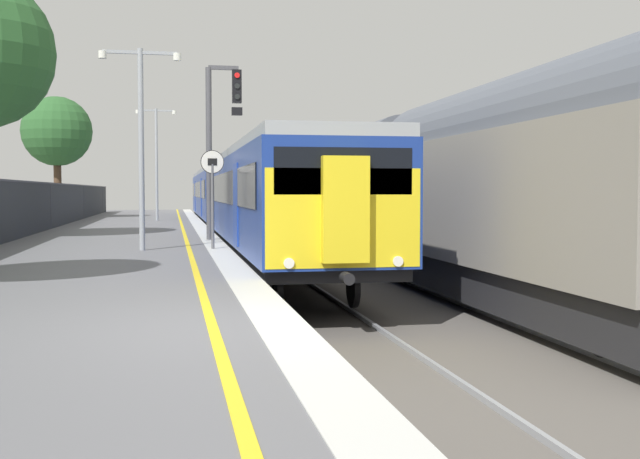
{
  "coord_description": "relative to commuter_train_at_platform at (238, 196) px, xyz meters",
  "views": [
    {
      "loc": [
        -0.77,
        -8.43,
        1.48
      ],
      "look_at": [
        1.89,
        5.49,
        0.78
      ],
      "focal_mm": 43.52,
      "sensor_mm": 36.0,
      "label": 1
    }
  ],
  "objects": [
    {
      "name": "freight_train_adjacent_track",
      "position": [
        4.0,
        -5.42,
        0.31
      ],
      "size": [
        2.6,
        40.67,
        4.71
      ],
      "color": "#232326",
      "rests_on": "ground"
    },
    {
      "name": "commuter_train_at_platform",
      "position": [
        0.0,
        0.0,
        0.0
      ],
      "size": [
        2.83,
        42.63,
        3.81
      ],
      "color": "navy",
      "rests_on": "ground"
    },
    {
      "name": "signal_gantry",
      "position": [
        -1.48,
        -10.19,
        2.01
      ],
      "size": [
        1.1,
        0.24,
        5.26
      ],
      "color": "#47474C",
      "rests_on": "ground"
    },
    {
      "name": "platform_lamp_far",
      "position": [
        -3.6,
        6.07,
        2.05
      ],
      "size": [
        2.0,
        0.2,
        5.63
      ],
      "color": "#93999E",
      "rests_on": "ground"
    },
    {
      "name": "speed_limit_sign",
      "position": [
        -1.85,
        -14.02,
        0.34
      ],
      "size": [
        0.59,
        0.08,
        2.52
      ],
      "color": "#59595B",
      "rests_on": "ground"
    },
    {
      "name": "ground",
      "position": [
        0.54,
        -25.45,
        -1.88
      ],
      "size": [
        17.4,
        110.0,
        1.21
      ],
      "color": "slate"
    },
    {
      "name": "platform_lamp_mid",
      "position": [
        -3.6,
        -14.07,
        1.73
      ],
      "size": [
        2.0,
        0.2,
        5.0
      ],
      "color": "#93999E",
      "rests_on": "ground"
    },
    {
      "name": "background_tree_right",
      "position": [
        -8.94,
        10.42,
        3.36
      ],
      "size": [
        3.79,
        3.79,
        6.64
      ],
      "color": "#473323",
      "rests_on": "ground"
    }
  ]
}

